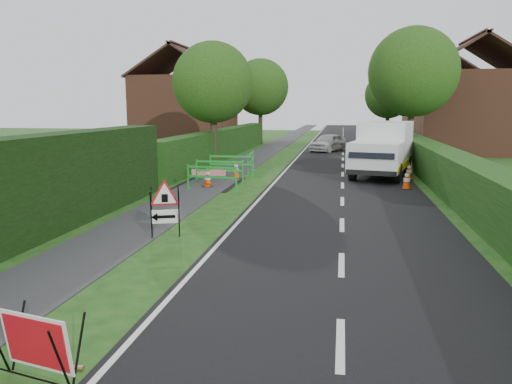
{
  "coord_description": "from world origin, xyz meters",
  "views": [
    {
      "loc": [
        2.45,
        -8.92,
        3.2
      ],
      "look_at": [
        0.19,
        4.14,
        0.92
      ],
      "focal_mm": 35.0,
      "sensor_mm": 36.0,
      "label": 1
    }
  ],
  "objects": [
    {
      "name": "triangle_sign",
      "position": [
        -1.8,
        2.39,
        0.85
      ],
      "size": [
        1.07,
        1.07,
        1.22
      ],
      "rotation": [
        0.0,
        0.0,
        0.34
      ],
      "color": "black",
      "rests_on": "ground"
    },
    {
      "name": "hedge_west_far",
      "position": [
        -5.0,
        22.0,
        0.0
      ],
      "size": [
        1.0,
        24.0,
        1.8
      ],
      "primitive_type": "cube",
      "color": "#14380F",
      "rests_on": "ground"
    },
    {
      "name": "ped_barrier_1",
      "position": [
        -2.61,
        11.3,
        0.63
      ],
      "size": [
        2.06,
        0.36,
        1.0
      ],
      "rotation": [
        0.0,
        0.0,
        -0.0
      ],
      "color": "green",
      "rests_on": "ground"
    },
    {
      "name": "traffic_cone_3",
      "position": [
        -2.85,
        10.25,
        0.39
      ],
      "size": [
        0.38,
        0.38,
        0.79
      ],
      "color": "black",
      "rests_on": "ground"
    },
    {
      "name": "tree_nw",
      "position": [
        -4.6,
        18.0,
        4.48
      ],
      "size": [
        4.4,
        4.4,
        6.7
      ],
      "color": "#2D2116",
      "rests_on": "ground"
    },
    {
      "name": "tree_fe",
      "position": [
        6.4,
        38.0,
        4.22
      ],
      "size": [
        4.2,
        4.2,
        6.33
      ],
      "color": "#2D2116",
      "rests_on": "ground"
    },
    {
      "name": "traffic_cone_2",
      "position": [
        4.87,
        15.69,
        0.39
      ],
      "size": [
        0.38,
        0.38,
        0.79
      ],
      "color": "black",
      "rests_on": "ground"
    },
    {
      "name": "hedge_east",
      "position": [
        6.5,
        16.0,
        0.0
      ],
      "size": [
        1.2,
        50.0,
        1.5
      ],
      "primitive_type": "cube",
      "color": "#14380F",
      "rests_on": "ground"
    },
    {
      "name": "red_rect_sign",
      "position": [
        -1.0,
        -4.03,
        0.48
      ],
      "size": [
        1.07,
        0.79,
        0.83
      ],
      "rotation": [
        0.0,
        0.0,
        -0.22
      ],
      "color": "black",
      "rests_on": "ground"
    },
    {
      "name": "traffic_cone_1",
      "position": [
        5.38,
        13.76,
        0.39
      ],
      "size": [
        0.38,
        0.38,
        0.79
      ],
      "color": "black",
      "rests_on": "ground"
    },
    {
      "name": "ground",
      "position": [
        0.0,
        0.0,
        0.0
      ],
      "size": [
        120.0,
        120.0,
        0.0
      ],
      "primitive_type": "plane",
      "color": "#174513",
      "rests_on": "ground"
    },
    {
      "name": "road_surface",
      "position": [
        2.5,
        35.0,
        0.0
      ],
      "size": [
        6.0,
        90.0,
        0.02
      ],
      "primitive_type": "cube",
      "color": "black",
      "rests_on": "ground"
    },
    {
      "name": "house_east_a",
      "position": [
        11.0,
        28.0,
        2.9
      ],
      "size": [
        7.5,
        7.4,
        7.88
      ],
      "color": "brown",
      "rests_on": "ground"
    },
    {
      "name": "tree_ne",
      "position": [
        6.4,
        22.0,
        5.17
      ],
      "size": [
        5.2,
        5.2,
        7.79
      ],
      "color": "#2D2116",
      "rests_on": "ground"
    },
    {
      "name": "house_east_b",
      "position": [
        12.0,
        42.0,
        2.9
      ],
      "size": [
        7.5,
        7.4,
        7.88
      ],
      "color": "brown",
      "rests_on": "ground"
    },
    {
      "name": "hatchback_car",
      "position": [
        1.44,
        27.44,
        0.65
      ],
      "size": [
        2.94,
        4.09,
        1.29
      ],
      "primitive_type": "imported",
      "rotation": [
        0.0,
        0.0,
        -0.42
      ],
      "color": "silver",
      "rests_on": "ground"
    },
    {
      "name": "tree_fw",
      "position": [
        -4.6,
        34.0,
        4.83
      ],
      "size": [
        4.8,
        4.8,
        7.24
      ],
      "color": "#2D2116",
      "rests_on": "ground"
    },
    {
      "name": "traffic_cone_0",
      "position": [
        4.97,
        11.06,
        0.39
      ],
      "size": [
        0.38,
        0.38,
        0.79
      ],
      "color": "black",
      "rests_on": "ground"
    },
    {
      "name": "ped_barrier_2",
      "position": [
        -2.6,
        13.56,
        0.63
      ],
      "size": [
        2.07,
        0.44,
        1.0
      ],
      "rotation": [
        0.0,
        0.0,
        0.05
      ],
      "color": "green",
      "rests_on": "ground"
    },
    {
      "name": "works_van",
      "position": [
        4.29,
        14.73,
        1.32
      ],
      "size": [
        3.3,
        5.79,
        2.49
      ],
      "rotation": [
        0.0,
        0.0,
        -0.23
      ],
      "color": "silver",
      "rests_on": "ground"
    },
    {
      "name": "redwhite_plank",
      "position": [
        -3.09,
        11.3,
        0.0
      ],
      "size": [
        1.5,
        0.09,
        0.25
      ],
      "primitive_type": "cube",
      "rotation": [
        0.0,
        0.0,
        -0.03
      ],
      "color": "red",
      "rests_on": "ground"
    },
    {
      "name": "traffic_cone_4",
      "position": [
        -2.23,
        12.81,
        0.39
      ],
      "size": [
        0.38,
        0.38,
        0.79
      ],
      "color": "black",
      "rests_on": "ground"
    },
    {
      "name": "ped_barrier_0",
      "position": [
        -2.42,
        9.29,
        0.63
      ],
      "size": [
        2.09,
        0.67,
        1.0
      ],
      "rotation": [
        0.0,
        0.0,
        -0.16
      ],
      "color": "green",
      "rests_on": "ground"
    },
    {
      "name": "ped_barrier_3",
      "position": [
        -1.92,
        14.79,
        0.63
      ],
      "size": [
        0.46,
        2.08,
        1.0
      ],
      "rotation": [
        0.0,
        0.0,
        1.63
      ],
      "color": "green",
      "rests_on": "ground"
    },
    {
      "name": "house_west",
      "position": [
        -10.0,
        30.0,
        2.9
      ],
      "size": [
        7.5,
        7.4,
        7.88
      ],
      "color": "brown",
      "rests_on": "ground"
    },
    {
      "name": "litter_can",
      "position": [
        -0.66,
        -3.72,
        0.0
      ],
      "size": [
        0.12,
        0.07,
        0.07
      ],
      "primitive_type": "cylinder",
      "rotation": [
        0.0,
        1.57,
        0.0
      ],
      "color": "#BF7F4C",
      "rests_on": "ground"
    },
    {
      "name": "footpath",
      "position": [
        -3.0,
        35.0,
        0.01
      ],
      "size": [
        2.0,
        90.0,
        0.02
      ],
      "primitive_type": "cube",
      "color": "#2D2D30",
      "rests_on": "ground"
    }
  ]
}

